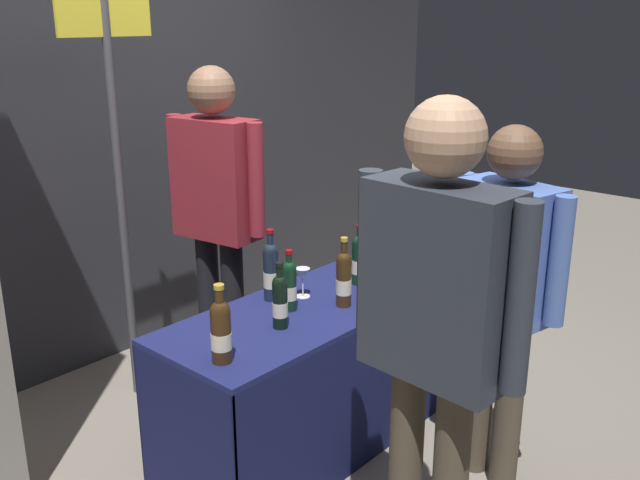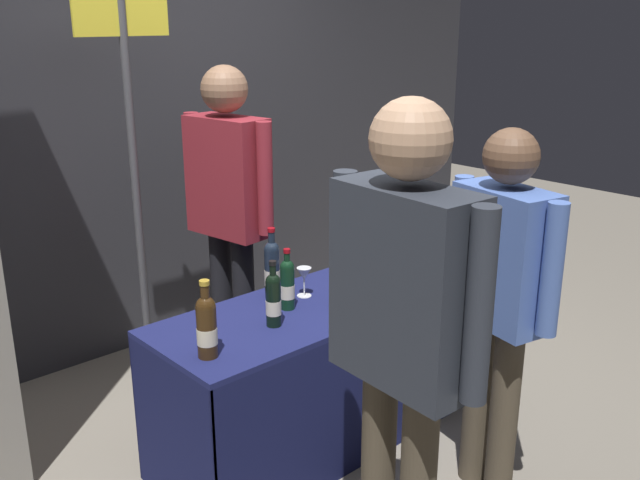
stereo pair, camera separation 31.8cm
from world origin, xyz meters
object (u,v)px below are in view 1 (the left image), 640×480
object	(u,v)px
wine_glass_near_vendor	(303,276)
taster_foreground_right	(504,279)
flower_vase	(386,239)
vendor_presenter	(216,201)
tasting_table	(320,346)
booth_signpost	(118,163)
featured_wine_bottle	(271,270)
display_bottle_0	(221,330)

from	to	relation	value
wine_glass_near_vendor	taster_foreground_right	world-z (taller)	taster_foreground_right
flower_vase	vendor_presenter	xyz separation A→B (m)	(-0.65, 0.63, 0.23)
taster_foreground_right	vendor_presenter	bearing A→B (deg)	21.31
vendor_presenter	taster_foreground_right	distance (m)	1.56
wine_glass_near_vendor	flower_vase	size ratio (longest dim) A/B	0.35
tasting_table	taster_foreground_right	xyz separation A→B (m)	(0.29, -0.77, 0.46)
flower_vase	booth_signpost	world-z (taller)	booth_signpost
tasting_table	wine_glass_near_vendor	size ratio (longest dim) A/B	11.55
featured_wine_bottle	booth_signpost	world-z (taller)	booth_signpost
display_bottle_0	flower_vase	bearing A→B (deg)	10.08
featured_wine_bottle	tasting_table	bearing A→B (deg)	-54.17
flower_vase	vendor_presenter	bearing A→B (deg)	135.86
tasting_table	display_bottle_0	bearing A→B (deg)	-170.58
display_bottle_0	vendor_presenter	distance (m)	1.16
flower_vase	featured_wine_bottle	bearing A→B (deg)	176.16
tasting_table	taster_foreground_right	world-z (taller)	taster_foreground_right
featured_wine_bottle	vendor_presenter	bearing A→B (deg)	73.38
tasting_table	display_bottle_0	world-z (taller)	display_bottle_0
featured_wine_bottle	vendor_presenter	size ratio (longest dim) A/B	0.19
display_bottle_0	taster_foreground_right	xyz separation A→B (m)	(0.98, -0.66, 0.09)
display_bottle_0	booth_signpost	distance (m)	1.31
taster_foreground_right	booth_signpost	distance (m)	1.97
tasting_table	taster_foreground_right	bearing A→B (deg)	-69.66
tasting_table	featured_wine_bottle	xyz separation A→B (m)	(-0.13, 0.19, 0.38)
flower_vase	booth_signpost	distance (m)	1.46
flower_vase	taster_foreground_right	bearing A→B (deg)	-113.87
wine_glass_near_vendor	flower_vase	bearing A→B (deg)	2.60
wine_glass_near_vendor	booth_signpost	size ratio (longest dim) A/B	0.07
display_bottle_0	taster_foreground_right	world-z (taller)	taster_foreground_right
featured_wine_bottle	taster_foreground_right	size ratio (longest dim) A/B	0.21
display_bottle_0	featured_wine_bottle	bearing A→B (deg)	28.04
tasting_table	flower_vase	xyz separation A→B (m)	(0.69, 0.13, 0.34)
featured_wine_bottle	taster_foreground_right	distance (m)	1.05
booth_signpost	tasting_table	bearing A→B (deg)	-72.45
tasting_table	booth_signpost	world-z (taller)	booth_signpost
vendor_presenter	booth_signpost	size ratio (longest dim) A/B	0.84
featured_wine_bottle	booth_signpost	xyz separation A→B (m)	(-0.20, 0.88, 0.42)
featured_wine_bottle	wine_glass_near_vendor	distance (m)	0.15
flower_vase	taster_foreground_right	distance (m)	0.99
display_bottle_0	flower_vase	xyz separation A→B (m)	(1.38, 0.25, -0.02)
featured_wine_bottle	flower_vase	xyz separation A→B (m)	(0.82, -0.05, -0.03)
display_bottle_0	booth_signpost	bearing A→B (deg)	72.96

